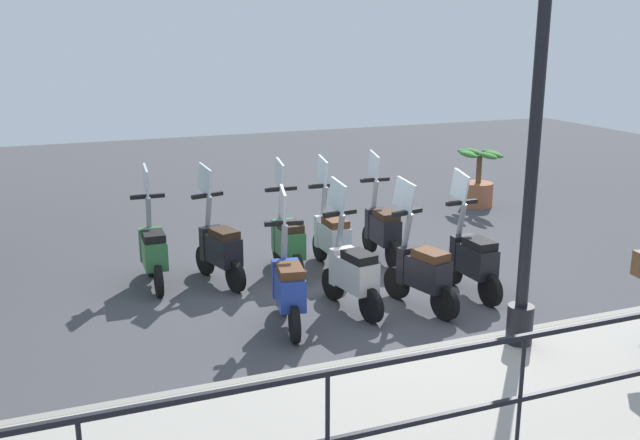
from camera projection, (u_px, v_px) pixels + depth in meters
ground_plane at (362, 287)px, 9.20m from camera, size 28.00×28.00×0.00m
promenade_walkway at (510, 395)px, 6.35m from camera, size 2.20×20.00×0.15m
fence_railing at (605, 359)px, 5.19m from camera, size 0.04×16.03×1.07m
lamp_post_near at (534, 138)px, 6.69m from camera, size 0.26×0.90×4.68m
potted_palm at (478, 183)px, 13.29m from camera, size 1.06×0.66×1.05m
scooter_near_0 at (472, 258)px, 8.82m from camera, size 1.23×0.44×1.54m
scooter_near_1 at (421, 270)px, 8.37m from camera, size 1.21×0.51×1.54m
scooter_near_2 at (352, 272)px, 8.32m from camera, size 1.23×0.46×1.54m
scooter_near_3 at (288, 286)px, 7.86m from camera, size 1.22×0.48×1.54m
scooter_far_0 at (382, 228)px, 10.15m from camera, size 1.23×0.44×1.54m
scooter_far_1 at (331, 236)px, 9.77m from camera, size 1.23×0.44×1.54m
scooter_far_2 at (288, 240)px, 9.56m from camera, size 1.23×0.44×1.54m
scooter_far_3 at (219, 248)px, 9.24m from camera, size 1.21×0.52×1.54m
scooter_far_4 at (153, 250)px, 9.14m from camera, size 1.23×0.44×1.54m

